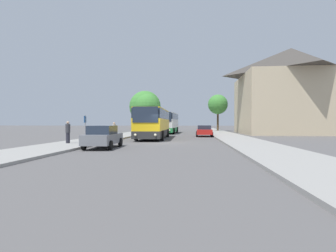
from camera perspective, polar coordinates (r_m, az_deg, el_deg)
The scene contains 14 objects.
ground_plane at distance 23.02m, azimuth -0.64°, elevation -3.67°, with size 300.00×300.00×0.00m, color #565454.
sidewalk_left at distance 24.72m, azimuth -17.03°, elevation -3.23°, with size 4.00×120.00×0.15m, color gray.
sidewalk_right at distance 23.36m, azimuth 16.74°, elevation -3.45°, with size 4.00×120.00×0.15m, color gray.
building_right_background at distance 46.37m, azimuth 25.21°, elevation 6.90°, with size 15.45×14.36×13.66m.
bus_front at distance 29.07m, azimuth -3.16°, elevation 0.66°, with size 2.98×11.19×3.24m.
bus_middle at distance 44.15m, azimuth 0.04°, elevation 0.76°, with size 3.02×10.93×3.41m.
parked_car_left_curb at distance 18.59m, azimuth -13.95°, elevation -2.25°, with size 2.05×4.31×1.56m.
parked_car_right_near at distance 34.12m, azimuth 7.89°, elevation -1.00°, with size 2.18×4.64×1.43m.
bus_stop_sign at distance 23.89m, azimuth -17.60°, elevation 0.20°, with size 0.08×0.45×2.26m.
pedestrian_waiting_near at distance 22.03m, azimuth -20.96°, elevation -1.25°, with size 0.36×0.36×1.73m.
pedestrian_waiting_far at distance 27.79m, azimuth -11.65°, elevation -0.89°, with size 0.36×0.36×1.67m.
tree_left_near at distance 48.54m, azimuth -4.51°, elevation 4.36°, with size 4.41×4.41×6.95m.
tree_left_far at distance 54.15m, azimuth -5.01°, elevation 4.24°, with size 6.43×6.43×8.20m.
tree_right_near at distance 56.21m, azimuth 10.80°, elevation 4.62°, with size 4.13×4.13×7.58m.
Camera 1 is at (2.34, -22.83, 1.73)m, focal length 28.00 mm.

